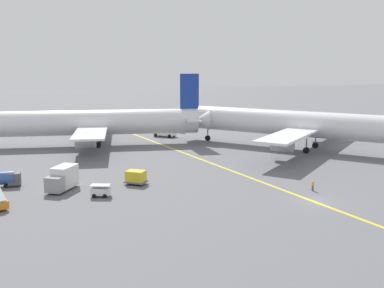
{
  "coord_description": "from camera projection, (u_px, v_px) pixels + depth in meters",
  "views": [
    {
      "loc": [
        -35.2,
        -48.83,
        18.21
      ],
      "look_at": [
        -7.97,
        26.47,
        4.0
      ],
      "focal_mm": 41.58,
      "sensor_mm": 36.0,
      "label": 1
    }
  ],
  "objects": [
    {
      "name": "taxiway_stripe",
      "position": [
        268.0,
        184.0,
        68.96
      ],
      "size": [
        18.02,
        118.79,
        0.01
      ],
      "primitive_type": "cube",
      "rotation": [
        0.0,
        0.0,
        0.15
      ],
      "color": "yellow",
      "rests_on": "ground"
    },
    {
      "name": "gse_baggage_cart_near_cluster",
      "position": [
        101.0,
        191.0,
        62.3
      ],
      "size": [
        3.12,
        2.49,
        1.71
      ],
      "color": "silver",
      "rests_on": "ground"
    },
    {
      "name": "ground_crew_wing_walker_right",
      "position": [
        313.0,
        185.0,
        65.31
      ],
      "size": [
        0.36,
        0.36,
        1.57
      ],
      "color": "#4C4C51",
      "rests_on": "ground"
    },
    {
      "name": "gse_fuel_bowser_stubby",
      "position": [
        4.0,
        178.0,
        67.22
      ],
      "size": [
        5.01,
        2.26,
        2.4
      ],
      "color": "#2D5199",
      "rests_on": "ground"
    },
    {
      "name": "gse_container_dolly_flat",
      "position": [
        136.0,
        177.0,
        68.76
      ],
      "size": [
        3.87,
        3.71,
        2.15
      ],
      "color": "slate",
      "rests_on": "ground"
    },
    {
      "name": "airliner_at_gate_left",
      "position": [
        83.0,
        123.0,
        101.29
      ],
      "size": [
        58.7,
        39.85,
        16.31
      ],
      "color": "silver",
      "rests_on": "ground"
    },
    {
      "name": "airliner_being_pushed",
      "position": [
        297.0,
        124.0,
        96.67
      ],
      "size": [
        43.09,
        49.91,
        16.9
      ],
      "color": "silver",
      "rests_on": "ground"
    },
    {
      "name": "ground_plane",
      "position": [
        314.0,
        202.0,
        60.19
      ],
      "size": [
        600.0,
        600.0,
        0.0
      ],
      "primitive_type": "plane",
      "color": "slate"
    },
    {
      "name": "pushback_tug",
      "position": [
        164.0,
        132.0,
        114.65
      ],
      "size": [
        7.15,
        7.22,
        2.99
      ],
      "color": "white",
      "rests_on": "ground"
    },
    {
      "name": "gse_catering_truck_tall",
      "position": [
        62.0,
        178.0,
        65.48
      ],
      "size": [
        5.26,
        6.18,
        3.5
      ],
      "color": "gray",
      "rests_on": "ground"
    }
  ]
}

